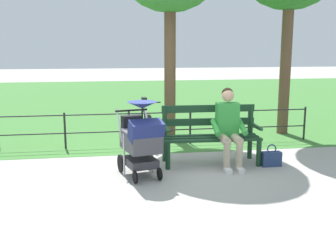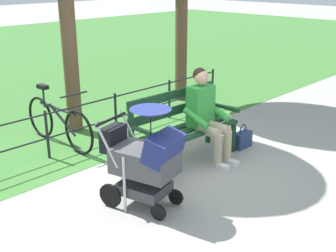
{
  "view_description": "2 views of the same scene",
  "coord_description": "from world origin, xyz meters",
  "views": [
    {
      "loc": [
        1.09,
        6.44,
        1.95
      ],
      "look_at": [
        0.1,
        0.19,
        0.71
      ],
      "focal_mm": 44.02,
      "sensor_mm": 36.0,
      "label": 1
    },
    {
      "loc": [
        3.44,
        3.59,
        2.48
      ],
      "look_at": [
        -0.13,
        0.14,
        0.69
      ],
      "focal_mm": 45.89,
      "sensor_mm": 36.0,
      "label": 2
    }
  ],
  "objects": [
    {
      "name": "ground_plane",
      "position": [
        0.0,
        0.0,
        0.0
      ],
      "size": [
        60.0,
        60.0,
        0.0
      ],
      "primitive_type": "plane",
      "color": "#9E9B93"
    },
    {
      "name": "grass_lawn",
      "position": [
        0.0,
        -8.8,
        0.0
      ],
      "size": [
        40.0,
        16.0,
        0.01
      ],
      "primitive_type": "cube",
      "color": "#3D7533",
      "rests_on": "ground"
    },
    {
      "name": "park_bench",
      "position": [
        -0.66,
        -0.12,
        0.53
      ],
      "size": [
        1.62,
        0.67,
        0.96
      ],
      "color": "#193D23",
      "rests_on": "ground"
    },
    {
      "name": "person_on_bench",
      "position": [
        -0.91,
        0.11,
        0.68
      ],
      "size": [
        0.55,
        0.74,
        1.28
      ],
      "color": "tan",
      "rests_on": "ground"
    },
    {
      "name": "stroller",
      "position": [
        0.56,
        0.46,
        0.59
      ],
      "size": [
        0.69,
        0.97,
        1.15
      ],
      "color": "black",
      "rests_on": "ground"
    },
    {
      "name": "handbag",
      "position": [
        -1.61,
        0.26,
        0.13
      ],
      "size": [
        0.32,
        0.14,
        0.37
      ],
      "color": "navy",
      "rests_on": "ground"
    },
    {
      "name": "park_fence",
      "position": [
        0.0,
        -1.48,
        0.41
      ],
      "size": [
        6.16,
        0.04,
        0.7
      ],
      "color": "black",
      "rests_on": "ground"
    },
    {
      "name": "bicycle",
      "position": [
        0.24,
        -1.79,
        0.36
      ],
      "size": [
        0.44,
        1.66,
        0.89
      ],
      "color": "black",
      "rests_on": "ground"
    }
  ]
}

